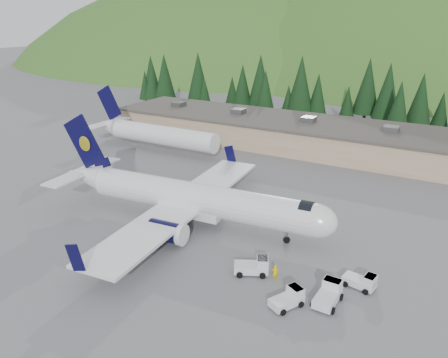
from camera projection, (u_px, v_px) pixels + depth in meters
ground at (200, 224)px, 53.47m from camera, size 600.00×600.00×0.00m
airliner at (191, 199)px, 52.74m from camera, size 36.81×34.57×12.21m
second_airliner at (151, 133)px, 81.77m from camera, size 27.50×11.00×10.05m
baggage_tug_a at (254, 266)px, 43.10m from camera, size 3.75×3.11×1.79m
baggage_tug_b at (362, 281)px, 40.81m from camera, size 3.15×2.17×1.58m
baggage_tug_c at (289, 298)px, 38.36m from camera, size 2.83×3.39×1.62m
terminal_building at (283, 131)px, 85.70m from camera, size 71.00×17.00×6.10m
baggage_tug_d at (329, 294)px, 38.80m from camera, size 2.17×3.48×1.83m
ramp_worker at (275, 273)px, 42.03m from camera, size 0.70×0.63×1.60m
tree_line at (314, 89)px, 103.06m from camera, size 113.91×17.85×14.44m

